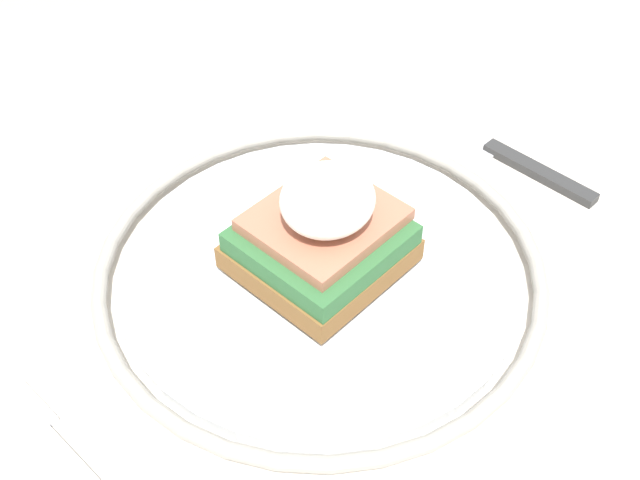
{
  "coord_description": "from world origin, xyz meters",
  "views": [
    {
      "loc": [
        -0.24,
        -0.18,
        1.13
      ],
      "look_at": [
        0.01,
        0.05,
        0.78
      ],
      "focal_mm": 45.0,
      "sensor_mm": 36.0,
      "label": 1
    }
  ],
  "objects_px": {
    "knife": "(501,153)",
    "sandwich": "(323,231)",
    "plate": "(320,270)",
    "fork": "(67,459)"
  },
  "relations": [
    {
      "from": "plate",
      "to": "fork",
      "type": "bearing_deg",
      "value": 177.43
    },
    {
      "from": "sandwich",
      "to": "fork",
      "type": "distance_m",
      "value": 0.19
    },
    {
      "from": "fork",
      "to": "knife",
      "type": "xyz_separation_m",
      "value": [
        0.37,
        -0.02,
        0.0
      ]
    },
    {
      "from": "sandwich",
      "to": "knife",
      "type": "xyz_separation_m",
      "value": [
        0.18,
        -0.01,
        -0.04
      ]
    },
    {
      "from": "sandwich",
      "to": "fork",
      "type": "relative_size",
      "value": 0.69
    },
    {
      "from": "knife",
      "to": "sandwich",
      "type": "bearing_deg",
      "value": 176.07
    },
    {
      "from": "sandwich",
      "to": "plate",
      "type": "bearing_deg",
      "value": 102.18
    },
    {
      "from": "sandwich",
      "to": "fork",
      "type": "height_order",
      "value": "sandwich"
    },
    {
      "from": "knife",
      "to": "plate",
      "type": "bearing_deg",
      "value": 175.47
    },
    {
      "from": "plate",
      "to": "knife",
      "type": "height_order",
      "value": "plate"
    }
  ]
}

